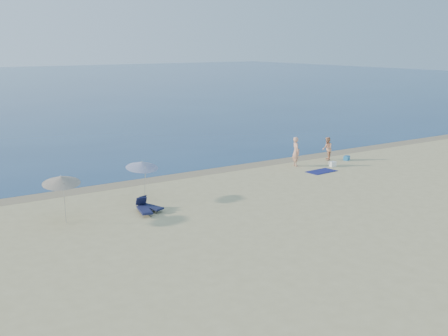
{
  "coord_description": "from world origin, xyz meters",
  "views": [
    {
      "loc": [
        -20.1,
        -9.77,
        7.98
      ],
      "look_at": [
        -3.04,
        16.0,
        1.0
      ],
      "focal_mm": 45.0,
      "sensor_mm": 36.0,
      "label": 1
    }
  ],
  "objects_px": {
    "umbrella_near": "(142,165)",
    "blue_cooler": "(347,158)",
    "person_left": "(296,152)",
    "person_right": "(327,149)"
  },
  "relations": [
    {
      "from": "umbrella_near",
      "to": "person_left",
      "type": "bearing_deg",
      "value": 11.32
    },
    {
      "from": "person_left",
      "to": "blue_cooler",
      "type": "xyz_separation_m",
      "value": [
        4.11,
        -0.56,
        -0.81
      ]
    },
    {
      "from": "blue_cooler",
      "to": "umbrella_near",
      "type": "height_order",
      "value": "umbrella_near"
    },
    {
      "from": "umbrella_near",
      "to": "blue_cooler",
      "type": "bearing_deg",
      "value": 7.1
    },
    {
      "from": "person_right",
      "to": "umbrella_near",
      "type": "bearing_deg",
      "value": -46.47
    },
    {
      "from": "person_left",
      "to": "umbrella_near",
      "type": "xyz_separation_m",
      "value": [
        -11.88,
        -1.83,
        0.88
      ]
    },
    {
      "from": "blue_cooler",
      "to": "person_left",
      "type": "bearing_deg",
      "value": 151.07
    },
    {
      "from": "person_right",
      "to": "blue_cooler",
      "type": "xyz_separation_m",
      "value": [
        1.09,
        -0.79,
        -0.65
      ]
    },
    {
      "from": "blue_cooler",
      "to": "person_right",
      "type": "bearing_deg",
      "value": 123.02
    },
    {
      "from": "person_right",
      "to": "blue_cooler",
      "type": "bearing_deg",
      "value": 89.86
    }
  ]
}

